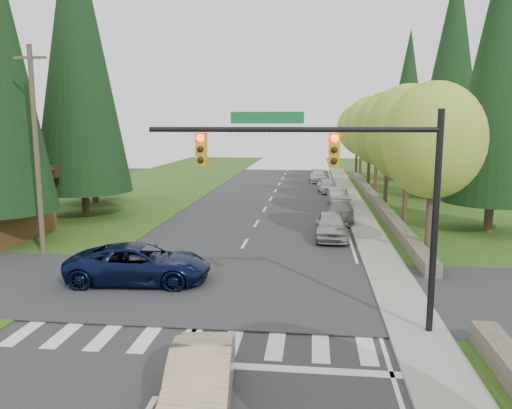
% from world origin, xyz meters
% --- Properties ---
extents(ground, '(120.00, 120.00, 0.00)m').
position_xyz_m(ground, '(0.00, 0.00, 0.00)').
color(ground, '#28282B').
rests_on(ground, ground).
extents(grass_east, '(14.00, 110.00, 0.06)m').
position_xyz_m(grass_east, '(13.00, 20.00, 0.03)').
color(grass_east, '#204713').
rests_on(grass_east, ground).
extents(grass_west, '(14.00, 110.00, 0.06)m').
position_xyz_m(grass_west, '(-13.00, 20.00, 0.03)').
color(grass_west, '#204713').
rests_on(grass_west, ground).
extents(cross_street, '(120.00, 8.00, 0.10)m').
position_xyz_m(cross_street, '(0.00, 8.00, 0.00)').
color(cross_street, '#28282B').
rests_on(cross_street, ground).
extents(sidewalk_east, '(1.80, 80.00, 0.13)m').
position_xyz_m(sidewalk_east, '(6.90, 22.00, 0.07)').
color(sidewalk_east, gray).
rests_on(sidewalk_east, ground).
extents(curb_east, '(0.20, 80.00, 0.13)m').
position_xyz_m(curb_east, '(6.05, 22.00, 0.07)').
color(curb_east, gray).
rests_on(curb_east, ground).
extents(stone_wall_north, '(0.70, 40.00, 0.70)m').
position_xyz_m(stone_wall_north, '(8.60, 30.00, 0.35)').
color(stone_wall_north, '#4C4438').
rests_on(stone_wall_north, ground).
extents(traffic_signal, '(8.70, 0.37, 6.80)m').
position_xyz_m(traffic_signal, '(4.37, 4.50, 4.98)').
color(traffic_signal, black).
rests_on(traffic_signal, ground).
extents(utility_pole, '(1.60, 0.24, 10.00)m').
position_xyz_m(utility_pole, '(-9.50, 12.00, 5.14)').
color(utility_pole, '#473828').
rests_on(utility_pole, ground).
extents(decid_tree_0, '(4.80, 4.80, 8.37)m').
position_xyz_m(decid_tree_0, '(9.20, 14.00, 5.60)').
color(decid_tree_0, '#38281C').
rests_on(decid_tree_0, ground).
extents(decid_tree_1, '(5.20, 5.20, 8.80)m').
position_xyz_m(decid_tree_1, '(9.30, 21.00, 5.80)').
color(decid_tree_1, '#38281C').
rests_on(decid_tree_1, ground).
extents(decid_tree_2, '(5.00, 5.00, 8.82)m').
position_xyz_m(decid_tree_2, '(9.10, 28.00, 5.93)').
color(decid_tree_2, '#38281C').
rests_on(decid_tree_2, ground).
extents(decid_tree_3, '(5.00, 5.00, 8.55)m').
position_xyz_m(decid_tree_3, '(9.20, 35.00, 5.66)').
color(decid_tree_3, '#38281C').
rests_on(decid_tree_3, ground).
extents(decid_tree_4, '(5.40, 5.40, 9.18)m').
position_xyz_m(decid_tree_4, '(9.30, 42.00, 6.06)').
color(decid_tree_4, '#38281C').
rests_on(decid_tree_4, ground).
extents(decid_tree_5, '(4.80, 4.80, 8.30)m').
position_xyz_m(decid_tree_5, '(9.10, 49.00, 5.53)').
color(decid_tree_5, '#38281C').
rests_on(decid_tree_5, ground).
extents(decid_tree_6, '(5.20, 5.20, 8.86)m').
position_xyz_m(decid_tree_6, '(9.20, 56.00, 5.86)').
color(decid_tree_6, '#38281C').
rests_on(decid_tree_6, ground).
extents(conifer_w_c, '(6.46, 6.46, 20.80)m').
position_xyz_m(conifer_w_c, '(-12.00, 22.00, 11.29)').
color(conifer_w_c, '#38281C').
rests_on(conifer_w_c, ground).
extents(conifer_w_e, '(5.78, 5.78, 18.80)m').
position_xyz_m(conifer_w_e, '(-14.00, 28.00, 10.29)').
color(conifer_w_e, '#38281C').
rests_on(conifer_w_e, ground).
extents(conifer_e_a, '(5.44, 5.44, 17.80)m').
position_xyz_m(conifer_e_a, '(14.00, 20.00, 9.79)').
color(conifer_e_a, '#38281C').
rests_on(conifer_e_a, ground).
extents(conifer_e_b, '(6.12, 6.12, 19.80)m').
position_xyz_m(conifer_e_b, '(15.00, 34.00, 10.79)').
color(conifer_e_b, '#38281C').
rests_on(conifer_e_b, ground).
extents(conifer_e_c, '(5.10, 5.10, 16.80)m').
position_xyz_m(conifer_e_c, '(14.00, 48.00, 9.29)').
color(conifer_e_c, '#38281C').
rests_on(conifer_e_c, ground).
extents(sedan_champagne, '(1.86, 4.19, 1.34)m').
position_xyz_m(sedan_champagne, '(1.15, -0.22, 0.67)').
color(sedan_champagne, tan).
rests_on(sedan_champagne, ground).
extents(suv_navy, '(5.87, 3.03, 1.58)m').
position_xyz_m(suv_navy, '(-3.30, 8.36, 0.79)').
color(suv_navy, black).
rests_on(suv_navy, ground).
extents(parked_car_a, '(1.82, 4.46, 1.52)m').
position_xyz_m(parked_car_a, '(4.68, 17.21, 0.76)').
color(parked_car_a, '#9FA0A4').
rests_on(parked_car_a, ground).
extents(parked_car_b, '(2.08, 4.51, 1.28)m').
position_xyz_m(parked_car_b, '(5.41, 22.19, 0.64)').
color(parked_car_b, slate).
rests_on(parked_car_b, ground).
extents(parked_car_c, '(1.63, 4.05, 1.31)m').
position_xyz_m(parked_car_c, '(5.60, 29.00, 0.65)').
color(parked_car_c, '#A5A5AA').
rests_on(parked_car_c, ground).
extents(parked_car_d, '(2.06, 4.05, 1.32)m').
position_xyz_m(parked_car_d, '(4.94, 36.51, 0.66)').
color(parked_car_d, silver).
rests_on(parked_car_d, ground).
extents(parked_car_e, '(1.95, 4.49, 1.29)m').
position_xyz_m(parked_car_e, '(4.20, 45.20, 0.64)').
color(parked_car_e, silver).
rests_on(parked_car_e, ground).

